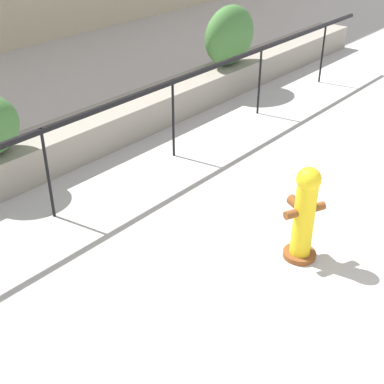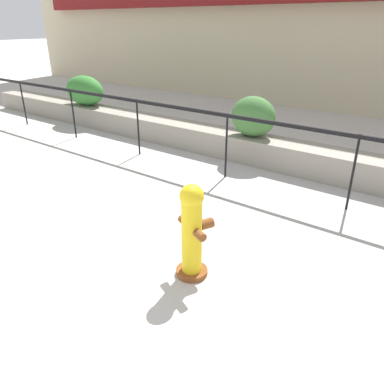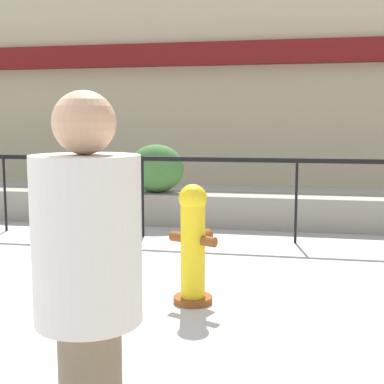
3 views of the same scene
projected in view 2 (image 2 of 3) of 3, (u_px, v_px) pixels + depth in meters
planter_wall_low at (255, 149)px, 7.48m from camera, size 18.00×0.70×0.50m
fence_railing_segment at (227, 122)px, 6.36m from camera, size 15.00×0.05×1.15m
hedge_bush_0 at (85, 90)px, 10.05m from camera, size 1.28×0.70×0.78m
hedge_bush_1 at (253, 117)px, 7.27m from camera, size 0.90×0.67×0.78m
fire_hydrant at (192, 231)px, 3.94m from camera, size 0.47×0.48×1.08m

